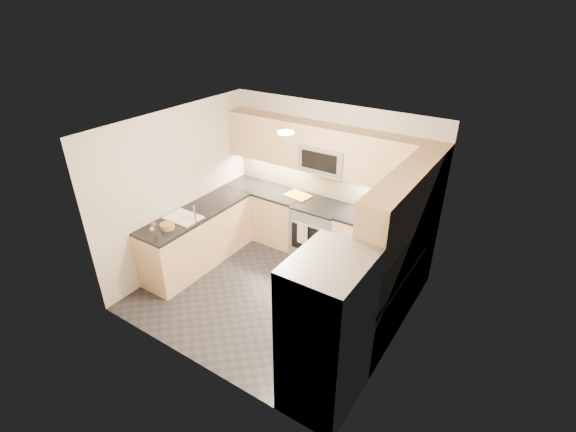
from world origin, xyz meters
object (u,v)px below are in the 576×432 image
object	(u,v)px
utensil_bowl	(420,226)
fruit_basket	(167,226)
microwave	(325,158)
gas_range	(319,231)
cutting_board	(298,195)
refrigerator	(326,334)

from	to	relation	value
utensil_bowl	fruit_basket	world-z (taller)	utensil_bowl
microwave	gas_range	bearing A→B (deg)	-90.00
cutting_board	utensil_bowl	bearing A→B (deg)	-1.09
fruit_basket	utensil_bowl	bearing A→B (deg)	32.07
utensil_bowl	refrigerator	bearing A→B (deg)	-93.47
refrigerator	cutting_board	bearing A→B (deg)	127.30
refrigerator	utensil_bowl	distance (m)	2.48
refrigerator	cutting_board	world-z (taller)	refrigerator
gas_range	utensil_bowl	distance (m)	1.70
utensil_bowl	cutting_board	size ratio (longest dim) A/B	0.69
refrigerator	utensil_bowl	world-z (taller)	refrigerator
gas_range	fruit_basket	world-z (taller)	fruit_basket
utensil_bowl	microwave	bearing A→B (deg)	177.39
gas_range	microwave	bearing A→B (deg)	90.00
refrigerator	fruit_basket	world-z (taller)	refrigerator
gas_range	utensil_bowl	xyz separation A→B (m)	(1.60, 0.05, 0.57)
microwave	refrigerator	world-z (taller)	microwave
microwave	utensil_bowl	distance (m)	1.74
microwave	refrigerator	xyz separation A→B (m)	(1.45, -2.55, -0.80)
refrigerator	utensil_bowl	bearing A→B (deg)	86.53
gas_range	microwave	size ratio (longest dim) A/B	1.20
refrigerator	gas_range	bearing A→B (deg)	120.88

